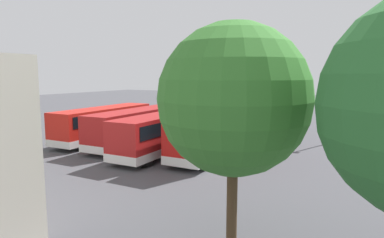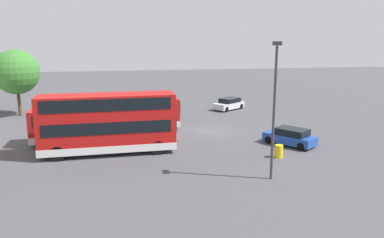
{
  "view_description": "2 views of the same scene",
  "coord_description": "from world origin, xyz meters",
  "px_view_note": "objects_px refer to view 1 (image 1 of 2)",
  "views": [
    {
      "loc": [
        -15.71,
        30.5,
        5.84
      ],
      "look_at": [
        0.63,
        1.71,
        1.39
      ],
      "focal_mm": 30.98,
      "sensor_mm": 36.0,
      "label": 1
    },
    {
      "loc": [
        -33.52,
        8.04,
        8.62
      ],
      "look_at": [
        -1.42,
        1.94,
        1.54
      ],
      "focal_mm": 34.92,
      "sensor_mm": 36.0,
      "label": 2
    }
  ],
  "objects_px": {
    "bus_single_deck_fourth": "(104,123)",
    "car_hatchback_silver": "(276,122)",
    "bus_double_decker_near_end": "(214,122)",
    "lamp_post_tall": "(342,85)",
    "bus_single_deck_third": "(141,125)",
    "car_small_green": "(154,114)",
    "waste_bin_yellow": "(298,129)",
    "bus_single_deck_second": "(170,130)"
  },
  "relations": [
    {
      "from": "bus_single_deck_fourth",
      "to": "car_hatchback_silver",
      "type": "bearing_deg",
      "value": -128.04
    },
    {
      "from": "bus_double_decker_near_end",
      "to": "lamp_post_tall",
      "type": "bearing_deg",
      "value": -126.07
    },
    {
      "from": "bus_single_deck_third",
      "to": "car_small_green",
      "type": "height_order",
      "value": "bus_single_deck_third"
    },
    {
      "from": "lamp_post_tall",
      "to": "waste_bin_yellow",
      "type": "xyz_separation_m",
      "value": [
        3.94,
        -2.23,
        -4.44
      ]
    },
    {
      "from": "waste_bin_yellow",
      "to": "bus_double_decker_near_end",
      "type": "bearing_deg",
      "value": 74.51
    },
    {
      "from": "car_small_green",
      "to": "waste_bin_yellow",
      "type": "bearing_deg",
      "value": 174.77
    },
    {
      "from": "bus_single_deck_third",
      "to": "bus_single_deck_fourth",
      "type": "bearing_deg",
      "value": 8.63
    },
    {
      "from": "car_small_green",
      "to": "bus_single_deck_second",
      "type": "bearing_deg",
      "value": 129.69
    },
    {
      "from": "bus_single_deck_third",
      "to": "car_small_green",
      "type": "bearing_deg",
      "value": -57.84
    },
    {
      "from": "bus_single_deck_fourth",
      "to": "car_small_green",
      "type": "xyz_separation_m",
      "value": [
        4.75,
        -13.96,
        -0.92
      ]
    },
    {
      "from": "bus_single_deck_fourth",
      "to": "lamp_post_tall",
      "type": "bearing_deg",
      "value": -151.21
    },
    {
      "from": "bus_single_deck_second",
      "to": "waste_bin_yellow",
      "type": "height_order",
      "value": "bus_single_deck_second"
    },
    {
      "from": "bus_double_decker_near_end",
      "to": "car_small_green",
      "type": "relative_size",
      "value": 2.32
    },
    {
      "from": "bus_single_deck_fourth",
      "to": "car_small_green",
      "type": "bearing_deg",
      "value": -71.22
    },
    {
      "from": "bus_single_deck_second",
      "to": "car_small_green",
      "type": "distance_m",
      "value": 18.87
    },
    {
      "from": "bus_single_deck_third",
      "to": "car_small_green",
      "type": "relative_size",
      "value": 2.67
    },
    {
      "from": "lamp_post_tall",
      "to": "bus_single_deck_third",
      "type": "bearing_deg",
      "value": 33.04
    },
    {
      "from": "car_small_green",
      "to": "waste_bin_yellow",
      "type": "distance_m",
      "value": 19.08
    },
    {
      "from": "bus_double_decker_near_end",
      "to": "lamp_post_tall",
      "type": "relative_size",
      "value": 1.2
    },
    {
      "from": "bus_single_deck_second",
      "to": "bus_single_deck_third",
      "type": "xyz_separation_m",
      "value": [
        3.61,
        -1.1,
        -0.0
      ]
    },
    {
      "from": "bus_single_deck_third",
      "to": "bus_single_deck_fourth",
      "type": "distance_m",
      "value": 3.72
    },
    {
      "from": "bus_single_deck_third",
      "to": "car_hatchback_silver",
      "type": "xyz_separation_m",
      "value": [
        -7.65,
        -13.92,
        -0.92
      ]
    },
    {
      "from": "waste_bin_yellow",
      "to": "bus_single_deck_third",
      "type": "bearing_deg",
      "value": 47.81
    },
    {
      "from": "bus_double_decker_near_end",
      "to": "bus_single_deck_second",
      "type": "bearing_deg",
      "value": 7.14
    },
    {
      "from": "car_small_green",
      "to": "car_hatchback_silver",
      "type": "bearing_deg",
      "value": -178.15
    },
    {
      "from": "bus_single_deck_third",
      "to": "bus_single_deck_fourth",
      "type": "height_order",
      "value": "same"
    },
    {
      "from": "bus_single_deck_second",
      "to": "waste_bin_yellow",
      "type": "xyz_separation_m",
      "value": [
        -6.96,
        -12.77,
        -1.15
      ]
    },
    {
      "from": "bus_double_decker_near_end",
      "to": "waste_bin_yellow",
      "type": "height_order",
      "value": "bus_double_decker_near_end"
    },
    {
      "from": "bus_double_decker_near_end",
      "to": "car_hatchback_silver",
      "type": "distance_m",
      "value": 14.69
    },
    {
      "from": "bus_single_deck_third",
      "to": "waste_bin_yellow",
      "type": "distance_m",
      "value": 15.79
    },
    {
      "from": "waste_bin_yellow",
      "to": "car_hatchback_silver",
      "type": "bearing_deg",
      "value": -37.69
    },
    {
      "from": "bus_single_deck_fourth",
      "to": "car_small_green",
      "type": "height_order",
      "value": "bus_single_deck_fourth"
    },
    {
      "from": "bus_single_deck_second",
      "to": "lamp_post_tall",
      "type": "height_order",
      "value": "lamp_post_tall"
    },
    {
      "from": "bus_single_deck_second",
      "to": "waste_bin_yellow",
      "type": "bearing_deg",
      "value": -118.61
    },
    {
      "from": "bus_double_decker_near_end",
      "to": "bus_single_deck_fourth",
      "type": "distance_m",
      "value": 10.87
    },
    {
      "from": "bus_single_deck_fourth",
      "to": "lamp_post_tall",
      "type": "height_order",
      "value": "lamp_post_tall"
    },
    {
      "from": "car_hatchback_silver",
      "to": "car_small_green",
      "type": "height_order",
      "value": "same"
    },
    {
      "from": "waste_bin_yellow",
      "to": "bus_single_deck_fourth",
      "type": "bearing_deg",
      "value": 40.62
    },
    {
      "from": "bus_double_decker_near_end",
      "to": "bus_single_deck_fourth",
      "type": "relative_size",
      "value": 0.96
    },
    {
      "from": "bus_double_decker_near_end",
      "to": "car_small_green",
      "type": "distance_m",
      "value": 21.06
    },
    {
      "from": "car_small_green",
      "to": "lamp_post_tall",
      "type": "height_order",
      "value": "lamp_post_tall"
    },
    {
      "from": "bus_single_deck_second",
      "to": "car_small_green",
      "type": "xyz_separation_m",
      "value": [
        12.04,
        -14.5,
        -0.92
      ]
    }
  ]
}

